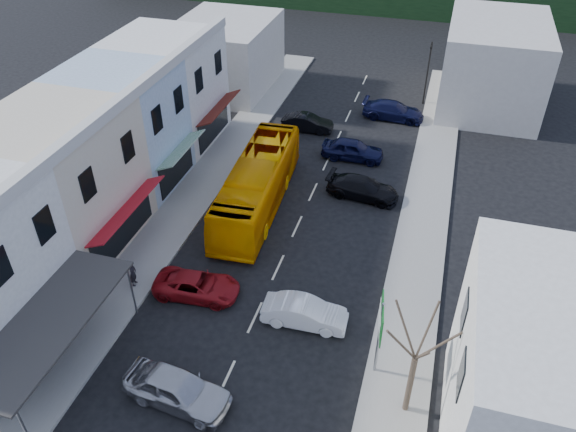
# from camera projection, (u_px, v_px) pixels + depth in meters

# --- Properties ---
(ground) EXTENTS (120.00, 120.00, 0.00)m
(ground) POSITION_uv_depth(u_px,v_px,m) (255.00, 317.00, 28.63)
(ground) COLOR black
(ground) RESTS_ON ground
(sidewalk_left) EXTENTS (3.00, 52.00, 0.15)m
(sidewalk_left) POSITION_uv_depth(u_px,v_px,m) (199.00, 189.00, 38.03)
(sidewalk_left) COLOR gray
(sidewalk_left) RESTS_ON ground
(sidewalk_right) EXTENTS (3.00, 52.00, 0.15)m
(sidewalk_right) POSITION_uv_depth(u_px,v_px,m) (423.00, 227.00, 34.62)
(sidewalk_right) COLOR gray
(sidewalk_right) RESTS_ON ground
(shopfront_row) EXTENTS (8.25, 30.00, 8.00)m
(shopfront_row) POSITION_uv_depth(u_px,v_px,m) (80.00, 166.00, 32.97)
(shopfront_row) COLOR beige
(shopfront_row) RESTS_ON ground
(right_building) EXTENTS (8.00, 9.00, 8.00)m
(right_building) POSITION_uv_depth(u_px,v_px,m) (570.00, 396.00, 20.10)
(right_building) COLOR beige
(right_building) RESTS_ON ground
(distant_block_left) EXTENTS (8.00, 10.00, 6.00)m
(distant_block_left) POSITION_uv_depth(u_px,v_px,m) (226.00, 54.00, 50.48)
(distant_block_left) COLOR #B7B2A8
(distant_block_left) RESTS_ON ground
(distant_block_right) EXTENTS (8.00, 12.00, 7.00)m
(distant_block_right) POSITION_uv_depth(u_px,v_px,m) (493.00, 64.00, 47.28)
(distant_block_right) COLOR #B7B2A8
(distant_block_right) RESTS_ON ground
(bus) EXTENTS (3.18, 11.73, 3.10)m
(bus) POSITION_uv_depth(u_px,v_px,m) (258.00, 186.00, 35.67)
(bus) COLOR #FEA000
(bus) RESTS_ON ground
(car_silver) EXTENTS (4.58, 2.30, 1.40)m
(car_silver) POSITION_uv_depth(u_px,v_px,m) (178.00, 391.00, 24.22)
(car_silver) COLOR #B0B0B5
(car_silver) RESTS_ON ground
(car_white) EXTENTS (4.48, 2.00, 1.40)m
(car_white) POSITION_uv_depth(u_px,v_px,m) (305.00, 313.00, 27.92)
(car_white) COLOR white
(car_white) RESTS_ON ground
(car_red) EXTENTS (4.74, 2.28, 1.40)m
(car_red) POSITION_uv_depth(u_px,v_px,m) (197.00, 285.00, 29.57)
(car_red) COLOR maroon
(car_red) RESTS_ON ground
(car_black_near) EXTENTS (4.66, 2.26, 1.40)m
(car_black_near) POSITION_uv_depth(u_px,v_px,m) (363.00, 188.00, 37.04)
(car_black_near) COLOR black
(car_black_near) RESTS_ON ground
(car_navy_mid) EXTENTS (4.42, 1.85, 1.40)m
(car_navy_mid) POSITION_uv_depth(u_px,v_px,m) (353.00, 150.00, 41.08)
(car_navy_mid) COLOR black
(car_navy_mid) RESTS_ON ground
(car_black_far) EXTENTS (4.46, 1.95, 1.40)m
(car_black_far) POSITION_uv_depth(u_px,v_px,m) (307.00, 123.00, 44.68)
(car_black_far) COLOR black
(car_black_far) RESTS_ON ground
(car_navy_far) EXTENTS (4.55, 1.97, 1.40)m
(car_navy_far) POSITION_uv_depth(u_px,v_px,m) (393.00, 111.00, 46.38)
(car_navy_far) COLOR black
(car_navy_far) RESTS_ON ground
(pedestrian_left) EXTENTS (0.51, 0.67, 1.70)m
(pedestrian_left) POSITION_uv_depth(u_px,v_px,m) (133.00, 272.00, 29.91)
(pedestrian_left) COLOR black
(pedestrian_left) RESTS_ON sidewalk_left
(direction_sign) EXTENTS (0.78, 2.04, 4.40)m
(direction_sign) POSITION_uv_depth(u_px,v_px,m) (379.00, 339.00, 24.58)
(direction_sign) COLOR #0D591A
(direction_sign) RESTS_ON ground
(street_tree) EXTENTS (3.42, 3.42, 6.79)m
(street_tree) POSITION_uv_depth(u_px,v_px,m) (415.00, 359.00, 22.23)
(street_tree) COLOR #3B2F24
(street_tree) RESTS_ON ground
(traffic_signal) EXTENTS (0.80, 1.22, 5.47)m
(traffic_signal) POSITION_uv_depth(u_px,v_px,m) (427.00, 74.00, 47.56)
(traffic_signal) COLOR black
(traffic_signal) RESTS_ON ground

